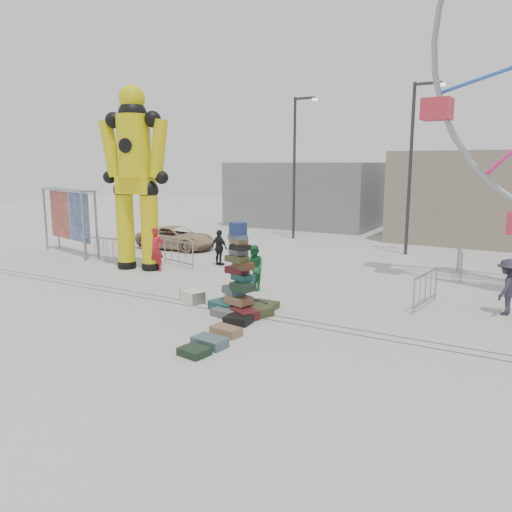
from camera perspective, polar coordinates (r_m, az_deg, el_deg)
The scene contains 27 objects.
ground at distance 14.82m, azimuth -7.07°, elevation -6.57°, with size 90.00×90.00×0.00m, color #9E9E99.
track_line_near at distance 15.28m, azimuth -5.71°, elevation -6.00°, with size 40.00×0.04×0.01m, color #47443F.
track_line_far at distance 15.60m, azimuth -4.85°, elevation -5.65°, with size 40.00×0.04×0.01m, color #47443F.
building_right at distance 31.38m, azimuth 27.12°, elevation 6.02°, with size 12.00×8.00×5.00m, color gray.
building_left at distance 36.40m, azimuth 6.28°, elevation 7.10°, with size 10.00×8.00×4.40m, color gray.
lamp_post_right at distance 24.89m, azimuth 17.47°, elevation 10.38°, with size 1.41×0.25×8.00m.
lamp_post_left at distance 29.10m, azimuth 4.57°, elevation 10.78°, with size 1.41×0.25×8.00m.
suitcase_tower at distance 14.62m, azimuth -1.89°, elevation -3.67°, with size 2.09×1.73×2.69m.
crash_test_dummy at distance 20.96m, azimuth -13.66°, elevation 9.34°, with size 3.03×1.33×7.61m.
banner_scaffold at distance 25.53m, azimuth -20.65°, elevation 5.43°, with size 4.39×1.84×3.15m.
steamer_trunk at distance 15.98m, azimuth -7.27°, elevation -4.63°, with size 0.79×0.46×0.37m, color silver.
row_case_0 at distance 15.26m, azimuth 1.01°, elevation -5.60°, with size 0.78×0.55×0.20m, color #3A3D1E.
row_case_1 at distance 14.64m, azimuth -0.46°, elevation -6.32°, with size 0.69×0.54×0.19m, color #595C61.
row_case_2 at distance 13.84m, azimuth -2.03°, elevation -7.29°, with size 0.71×0.58×0.21m, color black.
row_case_3 at distance 12.95m, azimuth -3.45°, elevation -8.54°, with size 0.79×0.44×0.22m, color #8C6747.
row_case_4 at distance 12.19m, azimuth -5.32°, elevation -9.76°, with size 0.82×0.52×0.24m, color #475E66.
row_case_5 at distance 11.73m, azimuth -7.07°, elevation -10.76°, with size 0.64×0.54×0.19m, color black.
barricade_dummy_a at distance 23.50m, azimuth -17.02°, elevation 0.78°, with size 2.00×0.10×1.10m, color gray, non-canonical shape.
barricade_dummy_b at distance 22.82m, azimuth -15.84°, elevation 0.57°, with size 2.00×0.10×1.10m, color gray, non-canonical shape.
barricade_dummy_c at distance 21.64m, azimuth -8.87°, elevation 0.32°, with size 2.00×0.10×1.10m, color gray, non-canonical shape.
barricade_wheel_front at distance 16.10m, azimuth 18.79°, elevation -3.66°, with size 2.00×0.10×1.10m, color gray, non-canonical shape.
barricade_wheel_back at distance 20.88m, azimuth 22.24°, elevation -0.72°, with size 2.00×0.10×1.10m, color gray, non-canonical shape.
pedestrian_red at distance 20.67m, azimuth -11.40°, elevation 0.74°, with size 0.66×0.43×1.80m, color #A91822.
pedestrian_green at distance 17.21m, azimuth -0.21°, elevation -1.37°, with size 0.77×0.60×1.58m, color #186332.
pedestrian_black at distance 21.50m, azimuth -4.19°, elevation 0.96°, with size 0.91×0.38×1.55m, color black.
pedestrian_grey at distance 16.16m, azimuth 26.72°, elevation -3.18°, with size 1.06×0.61×1.65m, color #23232F.
parked_suv at distance 25.98m, azimuth -9.11°, elevation 2.08°, with size 1.92×4.17×1.16m, color tan.
Camera 1 is at (8.58, -11.28, 4.34)m, focal length 35.00 mm.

